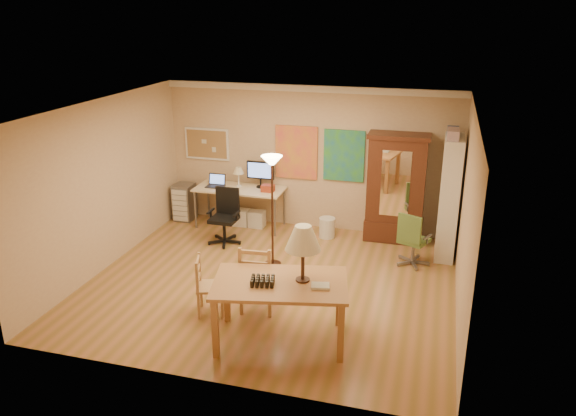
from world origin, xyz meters
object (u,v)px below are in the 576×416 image
(dining_table, at_px, (288,270))
(armoire, at_px, (396,195))
(office_chair_black, at_px, (225,229))
(bookshelf, at_px, (449,198))
(computer_desk, at_px, (242,203))
(office_chair_green, at_px, (412,251))

(dining_table, bearing_deg, armoire, 75.27)
(office_chair_black, relative_size, bookshelf, 0.48)
(computer_desk, height_order, office_chair_black, computer_desk)
(dining_table, xyz_separation_m, office_chair_black, (-1.94, 2.72, -0.72))
(office_chair_black, distance_m, armoire, 3.11)
(computer_desk, bearing_deg, office_chair_green, -15.65)
(office_chair_green, xyz_separation_m, bookshelf, (0.51, 0.56, 0.78))
(office_chair_green, distance_m, armoire, 1.24)
(office_chair_green, relative_size, bookshelf, 0.45)
(armoire, bearing_deg, computer_desk, -178.40)
(dining_table, relative_size, computer_desk, 1.08)
(dining_table, distance_m, office_chair_green, 3.09)
(bookshelf, bearing_deg, computer_desk, 174.57)
(armoire, height_order, bookshelf, bookshelf)
(office_chair_green, relative_size, armoire, 0.47)
(computer_desk, height_order, armoire, armoire)
(office_chair_black, distance_m, office_chair_green, 3.30)
(computer_desk, xyz_separation_m, office_chair_green, (3.28, -0.92, -0.22))
(computer_desk, distance_m, armoire, 2.91)
(bookshelf, bearing_deg, office_chair_green, -132.11)
(office_chair_green, bearing_deg, computer_desk, 164.35)
(dining_table, xyz_separation_m, bookshelf, (1.87, 3.23, 0.04))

